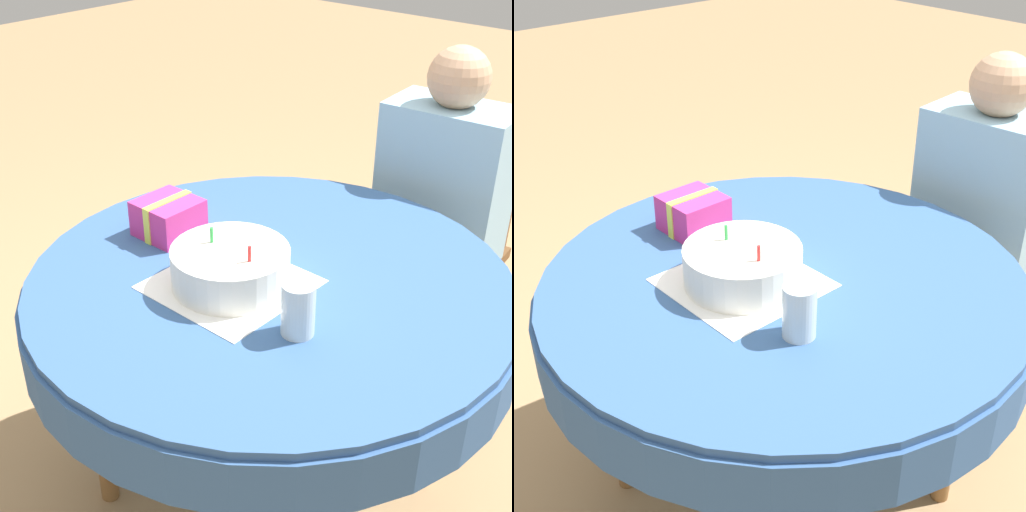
% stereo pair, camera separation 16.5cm
% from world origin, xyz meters
% --- Properties ---
extents(ground_plane, '(12.00, 12.00, 0.00)m').
position_xyz_m(ground_plane, '(0.00, 0.00, 0.00)').
color(ground_plane, '#A37F56').
extents(dining_table, '(1.17, 1.17, 0.72)m').
position_xyz_m(dining_table, '(0.00, 0.00, 0.64)').
color(dining_table, '#335689').
rests_on(dining_table, ground_plane).
extents(chair, '(0.41, 0.41, 0.85)m').
position_xyz_m(chair, '(0.02, 0.86, 0.47)').
color(chair, brown).
rests_on(chair, ground_plane).
extents(person, '(0.39, 0.34, 1.12)m').
position_xyz_m(person, '(0.03, 0.77, 0.67)').
color(person, tan).
rests_on(person, ground_plane).
extents(napkin, '(0.32, 0.32, 0.00)m').
position_xyz_m(napkin, '(-0.04, -0.09, 0.72)').
color(napkin, white).
rests_on(napkin, dining_table).
extents(birthday_cake, '(0.27, 0.27, 0.13)m').
position_xyz_m(birthday_cake, '(-0.04, -0.09, 0.77)').
color(birthday_cake, white).
rests_on(birthday_cake, dining_table).
extents(drinking_glass, '(0.07, 0.07, 0.12)m').
position_xyz_m(drinking_glass, '(0.19, -0.14, 0.78)').
color(drinking_glass, silver).
rests_on(drinking_glass, dining_table).
extents(gift_box, '(0.14, 0.15, 0.10)m').
position_xyz_m(gift_box, '(-0.33, -0.02, 0.77)').
color(gift_box, '#D13384').
rests_on(gift_box, dining_table).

